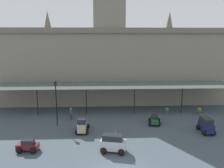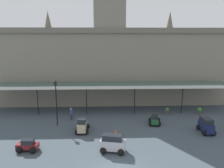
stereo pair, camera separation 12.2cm
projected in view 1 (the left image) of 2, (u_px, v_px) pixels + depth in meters
name	position (u px, v px, depth m)	size (l,w,h in m)	color
station_building	(109.00, 60.00, 38.62)	(42.84, 5.64, 22.14)	gray
entrance_canopy	(110.00, 85.00, 34.36)	(34.25, 3.26, 4.15)	#38564C
car_beige_van	(82.00, 125.00, 27.36)	(1.62, 2.42, 1.77)	tan
car_green_sedan	(154.00, 120.00, 29.81)	(1.73, 2.17, 1.19)	#1E512D
car_silver_van	(113.00, 144.00, 22.51)	(2.54, 1.92, 1.77)	#B2B5BA
car_maroon_sedan	(28.00, 146.00, 22.79)	(2.10, 1.60, 1.19)	maroon
car_navy_van	(206.00, 126.00, 27.18)	(1.62, 2.42, 1.77)	#19214C
pedestrian_crossing_forecourt	(71.00, 113.00, 31.26)	(0.34, 0.34, 1.67)	#3F384C
victorian_lamppost	(56.00, 98.00, 28.80)	(0.30, 0.30, 5.68)	black
traffic_cone	(116.00, 132.00, 26.75)	(0.40, 0.40, 0.61)	orange
planter_forecourt_centre	(167.00, 111.00, 33.68)	(0.60, 0.60, 0.96)	#47423D
planter_near_kerb	(199.00, 111.00, 33.76)	(0.60, 0.60, 0.96)	#47423D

